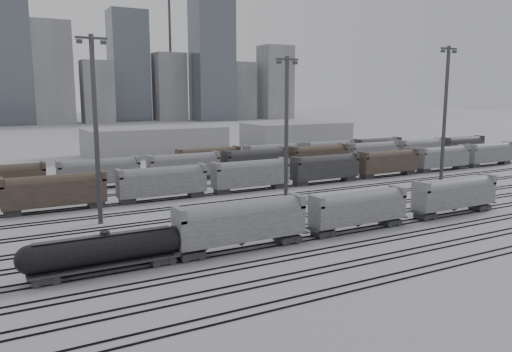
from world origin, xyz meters
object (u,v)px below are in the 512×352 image
hopper_car_a (241,221)px  hopper_car_b (358,207)px  tank_car_b (106,250)px  light_mast_c (286,131)px  hopper_car_c (455,193)px

hopper_car_a → hopper_car_b: size_ratio=1.10×
tank_car_b → light_mast_c: (30.04, 13.94, 9.93)m
hopper_car_c → light_mast_c: light_mast_c is taller
hopper_car_a → light_mast_c: bearing=43.2°
hopper_car_b → light_mast_c: light_mast_c is taller
hopper_car_c → tank_car_b: bearing=-180.0°
tank_car_b → hopper_car_a: hopper_car_a is taller
hopper_car_a → light_mast_c: light_mast_c is taller
hopper_car_a → tank_car_b: bearing=-180.0°
hopper_car_a → hopper_car_b: hopper_car_a is taller
tank_car_b → hopper_car_a: 15.23m
hopper_car_b → light_mast_c: bearing=99.6°
hopper_car_a → light_mast_c: size_ratio=0.68×
tank_car_b → hopper_car_b: bearing=0.0°
hopper_car_b → hopper_car_c: size_ratio=0.96×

